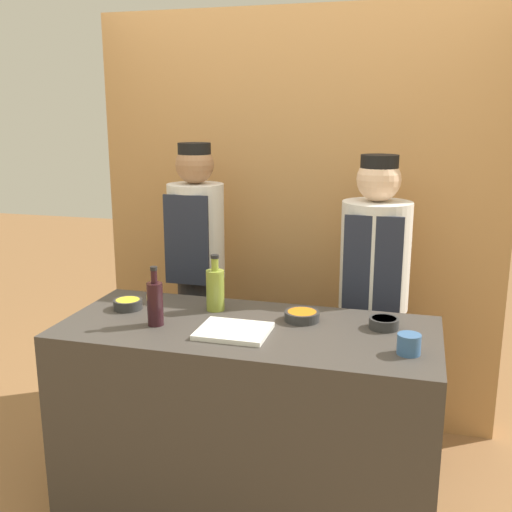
# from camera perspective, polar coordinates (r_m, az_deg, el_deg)

# --- Properties ---
(cabinet_wall) EXTENTS (2.35, 0.18, 2.40)m
(cabinet_wall) POSITION_cam_1_polar(r_m,az_deg,el_deg) (3.57, 4.06, 3.25)
(cabinet_wall) COLOR #B7844C
(cabinet_wall) RESTS_ON ground_plane
(counter) EXTENTS (1.63, 0.71, 0.93)m
(counter) POSITION_cam_1_polar(r_m,az_deg,el_deg) (2.80, -0.80, -15.69)
(counter) COLOR #3D3833
(counter) RESTS_ON ground_plane
(sauce_bowl_white) EXTENTS (0.13, 0.13, 0.05)m
(sauce_bowl_white) POSITION_cam_1_polar(r_m,az_deg,el_deg) (2.63, 12.08, -6.22)
(sauce_bowl_white) COLOR #2D2D2D
(sauce_bowl_white) RESTS_ON counter
(sauce_bowl_yellow) EXTENTS (0.13, 0.13, 0.05)m
(sauce_bowl_yellow) POSITION_cam_1_polar(r_m,az_deg,el_deg) (2.88, -12.10, -4.46)
(sauce_bowl_yellow) COLOR #2D2D2D
(sauce_bowl_yellow) RESTS_ON counter
(sauce_bowl_orange) EXTENTS (0.16, 0.16, 0.04)m
(sauce_bowl_orange) POSITION_cam_1_polar(r_m,az_deg,el_deg) (2.68, 4.40, -5.66)
(sauce_bowl_orange) COLOR #2D2D2D
(sauce_bowl_orange) RESTS_ON counter
(cutting_board) EXTENTS (0.29, 0.25, 0.02)m
(cutting_board) POSITION_cam_1_polar(r_m,az_deg,el_deg) (2.53, -2.15, -7.16)
(cutting_board) COLOR white
(cutting_board) RESTS_ON counter
(bottle_oil) EXTENTS (0.08, 0.08, 0.26)m
(bottle_oil) POSITION_cam_1_polar(r_m,az_deg,el_deg) (2.79, -3.90, -3.12)
(bottle_oil) COLOR olive
(bottle_oil) RESTS_ON counter
(bottle_wine) EXTENTS (0.07, 0.07, 0.26)m
(bottle_wine) POSITION_cam_1_polar(r_m,az_deg,el_deg) (2.63, -9.59, -4.37)
(bottle_wine) COLOR black
(bottle_wine) RESTS_ON counter
(cup_blue) EXTENTS (0.09, 0.09, 0.08)m
(cup_blue) POSITION_cam_1_polar(r_m,az_deg,el_deg) (2.38, 14.36, -8.14)
(cup_blue) COLOR #386093
(cup_blue) RESTS_ON counter
(chef_left) EXTENTS (0.31, 0.31, 1.68)m
(chef_left) POSITION_cam_1_polar(r_m,az_deg,el_deg) (3.36, -5.62, -2.20)
(chef_left) COLOR #28282D
(chef_left) RESTS_ON ground_plane
(chef_right) EXTENTS (0.35, 0.35, 1.63)m
(chef_right) POSITION_cam_1_polar(r_m,az_deg,el_deg) (3.17, 11.08, -4.13)
(chef_right) COLOR #28282D
(chef_right) RESTS_ON ground_plane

